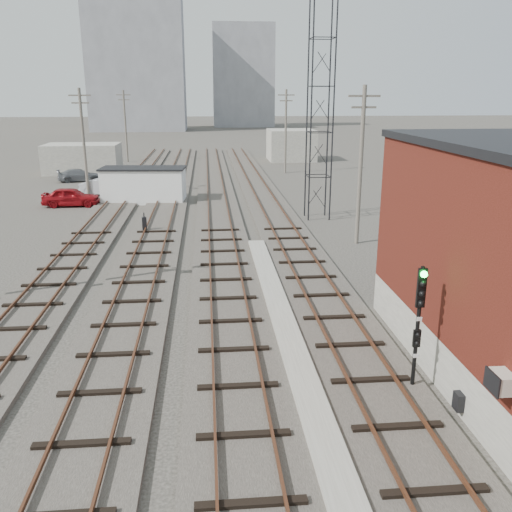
{
  "coord_description": "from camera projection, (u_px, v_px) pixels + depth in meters",
  "views": [
    {
      "loc": [
        -2.25,
        -2.39,
        8.51
      ],
      "look_at": [
        -0.35,
        18.56,
        2.2
      ],
      "focal_mm": 38.0,
      "sensor_mm": 36.0,
      "label": 1
    }
  ],
  "objects": [
    {
      "name": "ground",
      "position": [
        227.0,
        171.0,
        62.15
      ],
      "size": [
        320.0,
        320.0,
        0.0
      ],
      "primitive_type": "plane",
      "color": "#282621",
      "rests_on": "ground"
    },
    {
      "name": "track_right",
      "position": [
        269.0,
        206.0,
        42.3
      ],
      "size": [
        3.2,
        90.0,
        0.39
      ],
      "color": "#332D28",
      "rests_on": "ground"
    },
    {
      "name": "track_mid_right",
      "position": [
        218.0,
        207.0,
        41.96
      ],
      "size": [
        3.2,
        90.0,
        0.39
      ],
      "color": "#332D28",
      "rests_on": "ground"
    },
    {
      "name": "track_mid_left",
      "position": [
        165.0,
        208.0,
        41.61
      ],
      "size": [
        3.2,
        90.0,
        0.39
      ],
      "color": "#332D28",
      "rests_on": "ground"
    },
    {
      "name": "track_left",
      "position": [
        113.0,
        209.0,
        41.27
      ],
      "size": [
        3.2,
        90.0,
        0.39
      ],
      "color": "#332D28",
      "rests_on": "ground"
    },
    {
      "name": "platform_curb",
      "position": [
        293.0,
        353.0,
        18.27
      ],
      "size": [
        0.9,
        28.0,
        0.26
      ],
      "primitive_type": "cube",
      "color": "gray",
      "rests_on": "ground"
    },
    {
      "name": "lattice_tower",
      "position": [
        320.0,
        109.0,
        36.62
      ],
      "size": [
        1.6,
        1.6,
        15.0
      ],
      "color": "black",
      "rests_on": "ground"
    },
    {
      "name": "utility_pole_left_b",
      "position": [
        84.0,
        140.0,
        45.38
      ],
      "size": [
        1.8,
        0.24,
        9.0
      ],
      "color": "#595147",
      "rests_on": "ground"
    },
    {
      "name": "utility_pole_left_c",
      "position": [
        125.0,
        124.0,
        69.23
      ],
      "size": [
        1.8,
        0.24,
        9.0
      ],
      "color": "#595147",
      "rests_on": "ground"
    },
    {
      "name": "utility_pole_right_a",
      "position": [
        361.0,
        162.0,
        30.81
      ],
      "size": [
        1.8,
        0.24,
        9.0
      ],
      "color": "#595147",
      "rests_on": "ground"
    },
    {
      "name": "utility_pole_right_b",
      "position": [
        286.0,
        129.0,
        59.43
      ],
      "size": [
        1.8,
        0.24,
        9.0
      ],
      "color": "#595147",
      "rests_on": "ground"
    },
    {
      "name": "apartment_left",
      "position": [
        137.0,
        65.0,
        127.84
      ],
      "size": [
        22.0,
        14.0,
        30.0
      ],
      "primitive_type": "cube",
      "color": "gray",
      "rests_on": "ground"
    },
    {
      "name": "apartment_right",
      "position": [
        243.0,
        76.0,
        144.97
      ],
      "size": [
        16.0,
        12.0,
        26.0
      ],
      "primitive_type": "cube",
      "color": "gray",
      "rests_on": "ground"
    },
    {
      "name": "shed_left",
      "position": [
        83.0,
        159.0,
        60.31
      ],
      "size": [
        8.0,
        5.0,
        3.2
      ],
      "primitive_type": "cube",
      "color": "gray",
      "rests_on": "ground"
    },
    {
      "name": "shed_right",
      "position": [
        291.0,
        145.0,
        71.89
      ],
      "size": [
        6.0,
        6.0,
        4.0
      ],
      "primitive_type": "cube",
      "color": "gray",
      "rests_on": "ground"
    },
    {
      "name": "signal_mast",
      "position": [
        419.0,
        321.0,
        15.54
      ],
      "size": [
        0.4,
        0.41,
        3.89
      ],
      "color": "gray",
      "rests_on": "ground"
    },
    {
      "name": "switch_stand",
      "position": [
        144.0,
        224.0,
        34.39
      ],
      "size": [
        0.32,
        0.32,
        1.22
      ],
      "rotation": [
        0.0,
        0.0,
        0.16
      ],
      "color": "black",
      "rests_on": "ground"
    },
    {
      "name": "site_trailer",
      "position": [
        144.0,
        185.0,
        43.98
      ],
      "size": [
        6.96,
        3.5,
        2.84
      ],
      "rotation": [
        0.0,
        0.0,
        -0.08
      ],
      "color": "white",
      "rests_on": "ground"
    },
    {
      "name": "car_red",
      "position": [
        71.0,
        197.0,
        42.56
      ],
      "size": [
        4.39,
        1.8,
        1.49
      ],
      "primitive_type": "imported",
      "rotation": [
        0.0,
        0.0,
        1.58
      ],
      "color": "maroon",
      "rests_on": "ground"
    },
    {
      "name": "car_silver",
      "position": [
        105.0,
        187.0,
        47.16
      ],
      "size": [
        4.57,
        2.75,
        1.42
      ],
      "primitive_type": "imported",
      "rotation": [
        0.0,
        0.0,
        1.26
      ],
      "color": "#B0B1B8",
      "rests_on": "ground"
    },
    {
      "name": "car_grey",
      "position": [
        80.0,
        175.0,
        54.73
      ],
      "size": [
        4.6,
        2.79,
        1.25
      ],
      "primitive_type": "imported",
      "rotation": [
        0.0,
        0.0,
        1.83
      ],
      "color": "slate",
      "rests_on": "ground"
    }
  ]
}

